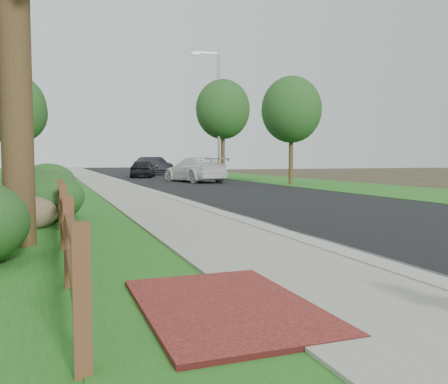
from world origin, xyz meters
name	(u,v)px	position (x,y,z in m)	size (l,w,h in m)	color
ground	(354,273)	(0.00, 0.00, 0.00)	(120.00, 120.00, 0.00)	#35281D
road	(155,177)	(4.60, 35.00, 0.01)	(8.00, 90.00, 0.02)	black
curb	(105,177)	(0.40, 35.00, 0.06)	(0.40, 90.00, 0.12)	#99988B
wet_gutter	(109,177)	(0.75, 35.00, 0.02)	(0.50, 90.00, 0.00)	black
sidewalk	(89,177)	(-0.90, 35.00, 0.05)	(2.20, 90.00, 0.10)	gray
grass_strip	(64,177)	(-2.80, 35.00, 0.03)	(1.60, 90.00, 0.06)	#1B5F1B
verge_far	(230,175)	(11.50, 35.00, 0.02)	(6.00, 90.00, 0.04)	#1B5F1B
brick_patch	(225,309)	(-2.20, -1.00, 0.06)	(1.60, 2.40, 0.11)	maroon
ranch_fence	(60,198)	(-3.60, 6.40, 0.62)	(0.12, 16.92, 1.10)	#442C16
white_suv	(195,170)	(5.04, 24.44, 0.83)	(2.27, 5.59, 1.62)	white
dark_car_mid	(143,168)	(3.25, 33.32, 0.76)	(1.74, 4.33, 1.47)	black
dark_car_far	(153,166)	(5.42, 39.80, 0.87)	(1.80, 5.16, 1.70)	black
streetlight	(216,106)	(8.51, 30.15, 5.63)	(2.30, 0.44, 9.94)	gray
boulder	(31,213)	(-4.19, 5.62, 0.36)	(1.08, 0.81, 0.72)	brown
shrub_b	(46,197)	(-3.90, 6.69, 0.62)	(1.76, 1.76, 1.23)	#163F17
shrub_d	(48,181)	(-3.90, 14.00, 0.68)	(1.98, 1.98, 1.35)	#163F17
tree_near_left	(13,109)	(-5.57, 21.88, 4.11)	(3.37, 3.37, 5.98)	#3D2619
tree_near_right	(291,110)	(9.41, 19.44, 4.37)	(3.50, 3.50, 6.31)	#3D2619
tree_mid_left	(20,113)	(-5.97, 35.13, 5.09)	(4.13, 4.13, 7.38)	#3D2619
tree_mid_right	(223,110)	(9.25, 30.70, 5.47)	(4.34, 4.34, 7.88)	#3D2619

